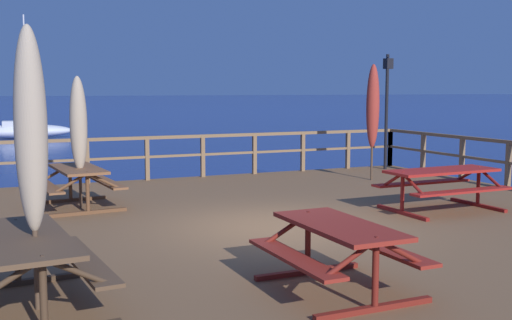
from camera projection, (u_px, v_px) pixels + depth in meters
ground_plane at (278, 277)px, 10.29m from camera, size 600.00×600.00×0.00m
wooden_deck at (278, 252)px, 10.24m from camera, size 13.29×12.30×0.86m
railing_waterside_far at (175, 150)px, 15.57m from camera, size 13.09×0.10×1.09m
picnic_table_mid_centre at (339, 242)px, 6.87m from camera, size 1.42×1.78×0.78m
picnic_table_back_right at (78, 179)px, 11.76m from camera, size 1.55×1.92×0.78m
picnic_table_front_right at (28, 255)px, 6.30m from camera, size 1.57×2.21×0.78m
picnic_table_mid_left at (442, 180)px, 11.49m from camera, size 2.19×1.45×0.78m
patio_umbrella_tall_back_left at (373, 107)px, 15.21m from camera, size 0.32×0.32×2.85m
patio_umbrella_short_back at (78, 125)px, 11.60m from camera, size 0.32×0.32×2.49m
patio_umbrella_tall_mid_left at (31, 131)px, 6.14m from camera, size 0.32×0.32×2.87m
lamp_post_hooked at (387, 94)px, 17.08m from camera, size 0.45×0.60×3.20m
sailboat_distant at (23, 130)px, 39.28m from camera, size 6.11×2.11×7.72m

